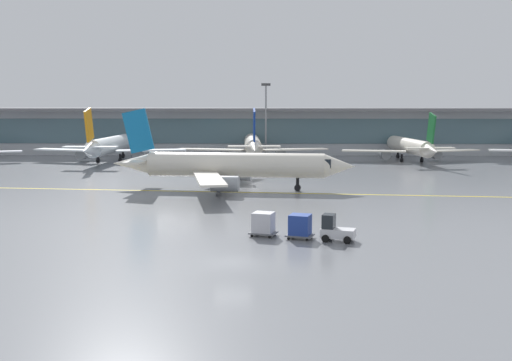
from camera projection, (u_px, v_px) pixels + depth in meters
name	position (u px, v px, depth m)	size (l,w,h in m)	color
ground_plane	(233.00, 262.00, 42.17)	(400.00, 400.00, 0.00)	slate
taxiway_centreline_stripe	(235.00, 192.00, 75.06)	(110.00, 0.36, 0.01)	yellow
terminal_concourse	(258.00, 130.00, 130.28)	(178.23, 11.00, 9.60)	#B2B7BC
gate_airplane_1	(111.00, 145.00, 112.93)	(27.96, 30.05, 9.96)	white
gate_airplane_2	(253.00, 145.00, 114.74)	(27.71, 29.81, 9.88)	silver
gate_airplane_3	(410.00, 147.00, 113.73)	(25.57, 27.62, 9.14)	silver
taxiing_regional_jet	(233.00, 166.00, 76.72)	(30.39, 28.11, 10.06)	silver
baggage_tug	(335.00, 230.00, 48.51)	(2.89, 2.22, 2.10)	silver
cargo_dolly_lead	(300.00, 226.00, 49.36)	(2.47, 2.14, 1.94)	#595B60
cargo_dolly_trailing	(263.00, 223.00, 50.31)	(2.47, 2.14, 1.94)	#595B60
apron_light_mast_1	(266.00, 117.00, 122.74)	(1.80, 0.36, 14.49)	gray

